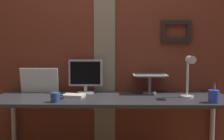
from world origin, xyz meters
The scene contains 10 objects.
brick_wall_back centered at (0.00, 0.43, 1.17)m, with size 3.72×0.16×2.33m.
desk centered at (0.06, 0.03, 0.66)m, with size 2.24×0.68×0.72m.
monitor centered at (-0.22, 0.25, 0.91)m, with size 0.34×0.18×0.35m.
laptop_stand centered at (0.44, 0.25, 0.85)m, with size 0.28×0.22×0.19m.
laptop centered at (0.44, 0.33, 0.97)m, with size 0.34×0.32×0.24m.
whiteboard_panel centered at (-0.71, 0.27, 0.85)m, with size 0.39×0.02×0.26m, color white.
desk_lamp centered at (0.77, -0.02, 0.97)m, with size 0.12×0.20×0.39m.
pen_cup centered at (0.92, -0.21, 0.78)m, with size 0.09×0.09×0.17m.
coffee_mug centered at (-0.42, -0.21, 0.77)m, with size 0.12×0.08×0.08m.
paper_clutter_stack centered at (-0.31, 0.03, 0.74)m, with size 0.20×0.14×0.03m, color silver.
Camera 1 is at (0.10, -2.32, 1.16)m, focal length 40.30 mm.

